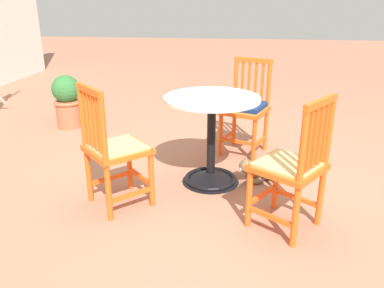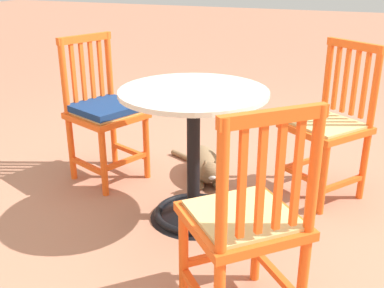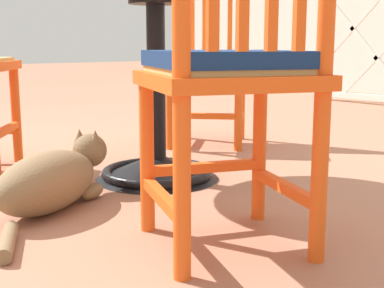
{
  "view_description": "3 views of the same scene",
  "coord_description": "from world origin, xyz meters",
  "px_view_note": "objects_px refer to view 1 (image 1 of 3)",
  "views": [
    {
      "loc": [
        -2.82,
        -0.03,
        1.46
      ],
      "look_at": [
        0.07,
        0.33,
        0.35
      ],
      "focal_mm": 36.32,
      "sensor_mm": 36.0,
      "label": 1
    },
    {
      "loc": [
        -0.7,
        2.28,
        1.33
      ],
      "look_at": [
        0.17,
        0.11,
        0.41
      ],
      "focal_mm": 43.38,
      "sensor_mm": 36.0,
      "label": 2
    },
    {
      "loc": [
        1.82,
        -1.01,
        0.52
      ],
      "look_at": [
        0.22,
        0.28,
        0.14
      ],
      "focal_mm": 50.66,
      "sensor_mm": 36.0,
      "label": 3
    }
  ],
  "objects_px": {
    "cafe_table": "(211,150)",
    "terracotta_planter": "(67,100)",
    "orange_chair_tucked_in": "(292,168)",
    "orange_chair_facing_out": "(245,109)",
    "orange_chair_at_corner": "(114,150)",
    "tabby_cat": "(268,168)"
  },
  "relations": [
    {
      "from": "orange_chair_at_corner",
      "to": "terracotta_planter",
      "type": "height_order",
      "value": "orange_chair_at_corner"
    },
    {
      "from": "orange_chair_at_corner",
      "to": "orange_chair_tucked_in",
      "type": "relative_size",
      "value": 1.0
    },
    {
      "from": "cafe_table",
      "to": "orange_chair_at_corner",
      "type": "xyz_separation_m",
      "value": [
        -0.47,
        0.66,
        0.15
      ]
    },
    {
      "from": "orange_chair_tucked_in",
      "to": "tabby_cat",
      "type": "relative_size",
      "value": 1.6
    },
    {
      "from": "orange_chair_tucked_in",
      "to": "orange_chair_facing_out",
      "type": "distance_m",
      "value": 1.37
    },
    {
      "from": "orange_chair_tucked_in",
      "to": "cafe_table",
      "type": "bearing_deg",
      "value": 42.09
    },
    {
      "from": "orange_chair_tucked_in",
      "to": "tabby_cat",
      "type": "height_order",
      "value": "orange_chair_tucked_in"
    },
    {
      "from": "orange_chair_tucked_in",
      "to": "terracotta_planter",
      "type": "distance_m",
      "value": 3.01
    },
    {
      "from": "orange_chair_tucked_in",
      "to": "terracotta_planter",
      "type": "relative_size",
      "value": 1.47
    },
    {
      "from": "cafe_table",
      "to": "terracotta_planter",
      "type": "distance_m",
      "value": 2.18
    },
    {
      "from": "orange_chair_tucked_in",
      "to": "orange_chair_at_corner",
      "type": "bearing_deg",
      "value": 82.7
    },
    {
      "from": "orange_chair_facing_out",
      "to": "tabby_cat",
      "type": "relative_size",
      "value": 1.6
    },
    {
      "from": "cafe_table",
      "to": "orange_chair_tucked_in",
      "type": "relative_size",
      "value": 0.83
    },
    {
      "from": "orange_chair_at_corner",
      "to": "orange_chair_facing_out",
      "type": "xyz_separation_m",
      "value": [
        1.18,
        -0.93,
        0.01
      ]
    },
    {
      "from": "cafe_table",
      "to": "terracotta_planter",
      "type": "xyz_separation_m",
      "value": [
        1.25,
        1.79,
        0.04
      ]
    },
    {
      "from": "orange_chair_tucked_in",
      "to": "orange_chair_facing_out",
      "type": "relative_size",
      "value": 1.0
    },
    {
      "from": "terracotta_planter",
      "to": "orange_chair_facing_out",
      "type": "bearing_deg",
      "value": -104.69
    },
    {
      "from": "orange_chair_at_corner",
      "to": "tabby_cat",
      "type": "relative_size",
      "value": 1.6
    },
    {
      "from": "cafe_table",
      "to": "orange_chair_facing_out",
      "type": "relative_size",
      "value": 0.83
    },
    {
      "from": "cafe_table",
      "to": "tabby_cat",
      "type": "xyz_separation_m",
      "value": [
        0.11,
        -0.48,
        -0.19
      ]
    },
    {
      "from": "orange_chair_facing_out",
      "to": "terracotta_planter",
      "type": "distance_m",
      "value": 2.13
    },
    {
      "from": "cafe_table",
      "to": "tabby_cat",
      "type": "relative_size",
      "value": 1.33
    }
  ]
}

